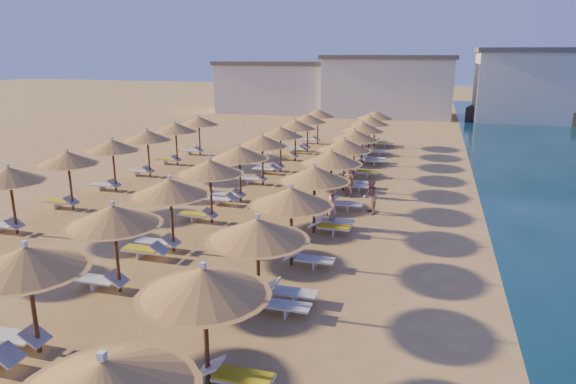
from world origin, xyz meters
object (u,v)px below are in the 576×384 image
(parasol_row_west, at_px, (239,153))
(beachgoer_a, at_px, (332,207))
(beachgoer_b, at_px, (371,196))
(beachgoer_c, at_px, (349,181))
(parasol_row_east, at_px, (331,158))

(parasol_row_west, height_order, beachgoer_a, parasol_row_west)
(beachgoer_b, height_order, beachgoer_c, beachgoer_b)
(parasol_row_east, xyz_separation_m, beachgoer_c, (0.51, 2.56, -1.74))
(beachgoer_b, bearing_deg, parasol_row_west, -109.75)
(parasol_row_west, bearing_deg, beachgoer_a, -26.92)
(beachgoer_b, bearing_deg, beachgoer_a, -47.46)
(beachgoer_c, bearing_deg, parasol_row_west, -120.59)
(beachgoer_a, relative_size, beachgoer_b, 1.10)
(parasol_row_east, distance_m, beachgoer_c, 3.14)
(parasol_row_west, height_order, beachgoer_b, parasol_row_west)
(parasol_row_west, xyz_separation_m, beachgoer_c, (5.32, 2.56, -1.74))
(parasol_row_east, xyz_separation_m, beachgoer_b, (2.01, -0.26, -1.71))
(beachgoer_b, relative_size, beachgoer_c, 1.03)
(parasol_row_east, xyz_separation_m, beachgoer_a, (0.59, -2.74, -1.62))
(beachgoer_a, xyz_separation_m, beachgoer_b, (1.43, 2.48, -0.09))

